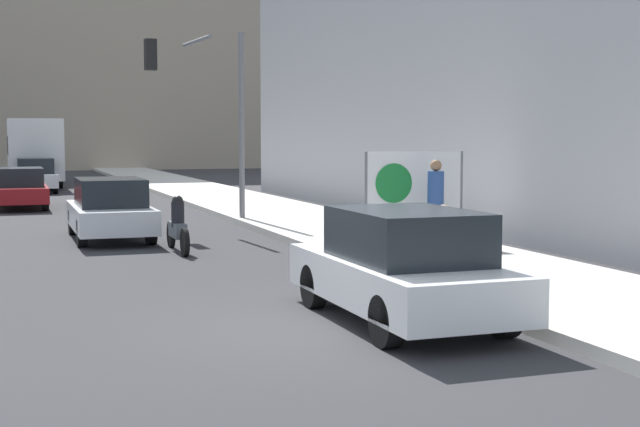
# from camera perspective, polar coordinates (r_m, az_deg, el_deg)

# --- Properties ---
(ground_plane) EXTENTS (160.00, 160.00, 0.00)m
(ground_plane) POSITION_cam_1_polar(r_m,az_deg,el_deg) (11.79, 1.04, -7.32)
(ground_plane) COLOR #303033
(sidewalk_curb) EXTENTS (3.89, 90.00, 0.18)m
(sidewalk_curb) POSITION_cam_1_polar(r_m,az_deg,el_deg) (27.13, -2.07, -0.17)
(sidewalk_curb) COLOR beige
(sidewalk_curb) RESTS_ON ground_plane
(building_backdrop_far) EXTENTS (52.00, 12.00, 23.86)m
(building_backdrop_far) POSITION_cam_1_polar(r_m,az_deg,el_deg) (74.66, -18.21, 11.95)
(building_backdrop_far) COLOR gray
(building_backdrop_far) RESTS_ON ground_plane
(seated_protester) EXTENTS (0.95, 0.77, 1.18)m
(seated_protester) POSITION_cam_1_polar(r_m,az_deg,el_deg) (15.21, 7.96, -1.53)
(seated_protester) COLOR #474C56
(seated_protester) RESTS_ON sidewalk_curb
(jogger_on_sidewalk) EXTENTS (0.34, 0.34, 1.85)m
(jogger_on_sidewalk) POSITION_cam_1_polar(r_m,az_deg,el_deg) (18.55, 7.40, 0.66)
(jogger_on_sidewalk) COLOR #424247
(jogger_on_sidewalk) RESTS_ON sidewalk_curb
(protest_banner) EXTENTS (2.30, 0.06, 2.01)m
(protest_banner) POSITION_cam_1_polar(r_m,az_deg,el_deg) (19.11, 6.01, 1.12)
(protest_banner) COLOR slate
(protest_banner) RESTS_ON sidewalk_curb
(traffic_light_pole) EXTENTS (2.83, 2.60, 5.27)m
(traffic_light_pole) POSITION_cam_1_polar(r_m,az_deg,el_deg) (25.38, -7.26, 7.70)
(traffic_light_pole) COLOR slate
(traffic_light_pole) RESTS_ON sidewalk_curb
(parked_car_curbside) EXTENTS (1.81, 4.25, 1.54)m
(parked_car_curbside) POSITION_cam_1_polar(r_m,az_deg,el_deg) (12.04, 5.35, -3.42)
(parked_car_curbside) COLOR white
(parked_car_curbside) RESTS_ON ground_plane
(car_on_road_nearest) EXTENTS (1.77, 4.45, 1.50)m
(car_on_road_nearest) POSITION_cam_1_polar(r_m,az_deg,el_deg) (22.23, -13.29, 0.27)
(car_on_road_nearest) COLOR silver
(car_on_road_nearest) RESTS_ON ground_plane
(car_on_road_midblock) EXTENTS (1.81, 4.48, 1.43)m
(car_on_road_midblock) POSITION_cam_1_polar(r_m,az_deg,el_deg) (32.79, -18.68, 1.55)
(car_on_road_midblock) COLOR maroon
(car_on_road_midblock) RESTS_ON ground_plane
(car_on_road_distant) EXTENTS (1.77, 4.19, 1.55)m
(car_on_road_distant) POSITION_cam_1_polar(r_m,az_deg,el_deg) (42.00, -17.75, 2.33)
(car_on_road_distant) COLOR silver
(car_on_road_distant) RESTS_ON ground_plane
(city_bus_on_road) EXTENTS (2.48, 11.65, 3.34)m
(city_bus_on_road) POSITION_cam_1_polar(r_m,az_deg,el_deg) (48.51, -17.91, 4.01)
(city_bus_on_road) COLOR silver
(city_bus_on_road) RESTS_ON ground_plane
(motorcycle_on_road) EXTENTS (0.28, 2.23, 1.24)m
(motorcycle_on_road) POSITION_cam_1_polar(r_m,az_deg,el_deg) (19.56, -9.10, -0.90)
(motorcycle_on_road) COLOR #565B60
(motorcycle_on_road) RESTS_ON ground_plane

